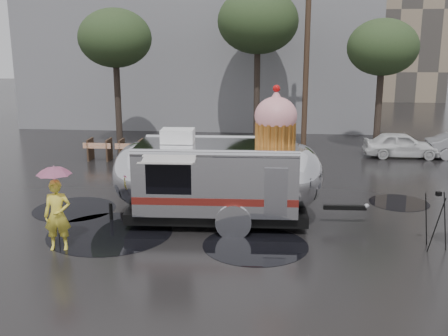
# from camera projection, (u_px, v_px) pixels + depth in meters

# --- Properties ---
(ground) EXTENTS (120.00, 120.00, 0.00)m
(ground) POSITION_uv_depth(u_px,v_px,m) (234.00, 249.00, 14.01)
(ground) COLOR black
(ground) RESTS_ON ground
(puddles) EXTENTS (13.18, 6.77, 0.01)m
(puddles) POSITION_uv_depth(u_px,v_px,m) (176.00, 225.00, 15.75)
(puddles) COLOR black
(puddles) RESTS_ON ground
(grey_building) EXTENTS (22.00, 12.00, 13.00)m
(grey_building) POSITION_uv_depth(u_px,v_px,m) (205.00, 24.00, 36.04)
(grey_building) COLOR slate
(grey_building) RESTS_ON ground
(utility_pole) EXTENTS (1.60, 0.28, 9.00)m
(utility_pole) POSITION_uv_depth(u_px,v_px,m) (307.00, 57.00, 26.20)
(utility_pole) COLOR #473323
(utility_pole) RESTS_ON ground
(tree_left) EXTENTS (3.64, 3.64, 6.95)m
(tree_left) POSITION_uv_depth(u_px,v_px,m) (115.00, 39.00, 25.94)
(tree_left) COLOR #382D26
(tree_left) RESTS_ON ground
(tree_mid) EXTENTS (4.20, 4.20, 8.03)m
(tree_mid) POSITION_uv_depth(u_px,v_px,m) (258.00, 22.00, 27.00)
(tree_mid) COLOR #382D26
(tree_mid) RESTS_ON ground
(tree_right) EXTENTS (3.36, 3.36, 6.42)m
(tree_right) POSITION_uv_depth(u_px,v_px,m) (383.00, 48.00, 24.80)
(tree_right) COLOR #382D26
(tree_right) RESTS_ON ground
(barricade_row) EXTENTS (4.30, 0.80, 1.00)m
(barricade_row) POSITION_uv_depth(u_px,v_px,m) (131.00, 150.00, 24.05)
(barricade_row) COLOR #473323
(barricade_row) RESTS_ON ground
(airstream_trailer) EXTENTS (7.94, 3.20, 4.27)m
(airstream_trailer) POSITION_uv_depth(u_px,v_px,m) (221.00, 175.00, 15.71)
(airstream_trailer) COLOR silver
(airstream_trailer) RESTS_ON ground
(person_left) EXTENTS (0.76, 0.57, 1.91)m
(person_left) POSITION_uv_depth(u_px,v_px,m) (57.00, 215.00, 13.77)
(person_left) COLOR yellow
(person_left) RESTS_ON ground
(umbrella_pink) EXTENTS (1.10, 1.10, 2.30)m
(umbrella_pink) POSITION_uv_depth(u_px,v_px,m) (55.00, 180.00, 13.53)
(umbrella_pink) COLOR pink
(umbrella_pink) RESTS_ON ground
(tripod) EXTENTS (0.64, 0.63, 1.60)m
(tripod) POSITION_uv_depth(u_px,v_px,m) (437.00, 214.00, 13.80)
(tripod) COLOR black
(tripod) RESTS_ON ground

